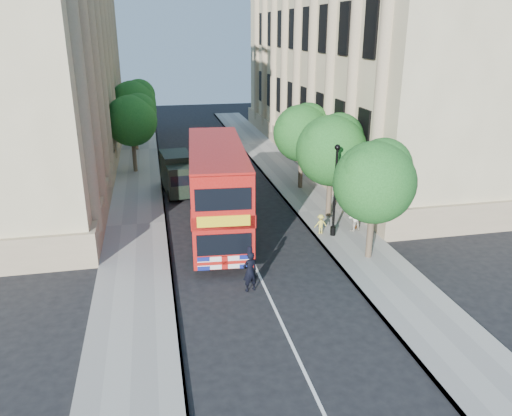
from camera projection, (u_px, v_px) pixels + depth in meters
ground at (271, 300)px, 21.42m from camera, size 120.00×120.00×0.00m
pavement_right at (322, 211)px, 31.73m from camera, size 3.50×80.00×0.12m
pavement_left at (137, 225)px, 29.49m from camera, size 3.50×80.00×0.12m
building_right at (362, 53)px, 43.17m from camera, size 12.00×38.00×18.00m
building_left at (21, 57)px, 37.80m from camera, size 12.00×38.00×18.00m
tree_right_near at (375, 178)px, 23.92m from camera, size 4.00×4.00×6.08m
tree_right_mid at (332, 147)px, 29.38m from camera, size 4.20×4.20×6.37m
tree_right_far at (302, 130)px, 34.95m from camera, size 4.00×4.00×6.15m
tree_left_far at (132, 118)px, 39.05m from camera, size 4.00×4.00×6.30m
tree_left_back at (134, 101)px, 46.33m from camera, size 4.20×4.20×6.65m
lamp_post at (335, 194)px, 27.07m from camera, size 0.32×0.32×5.16m
double_decker_bus at (217, 188)px, 27.33m from camera, size 3.73×11.03×5.01m
box_van at (178, 175)px, 34.97m from camera, size 2.43×4.98×2.75m
police_constable at (250, 272)px, 21.89m from camera, size 0.79×0.63×1.88m
woman_pedestrian at (354, 217)px, 28.27m from camera, size 0.92×0.81×1.58m
child_a at (357, 220)px, 28.64m from camera, size 0.60×0.27×0.99m
child_b at (321, 224)px, 27.93m from camera, size 0.76×0.46×1.13m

